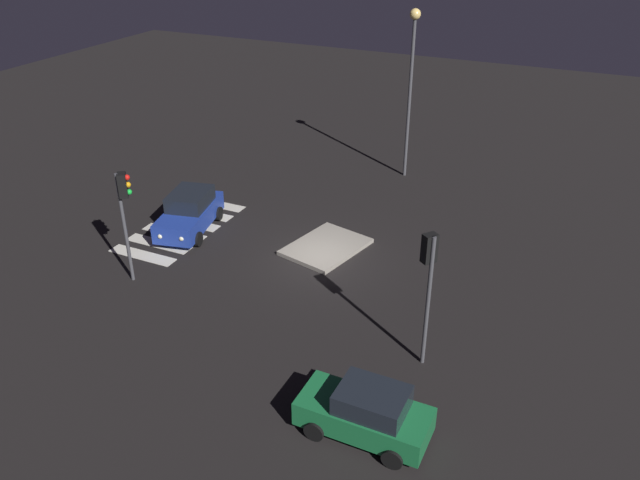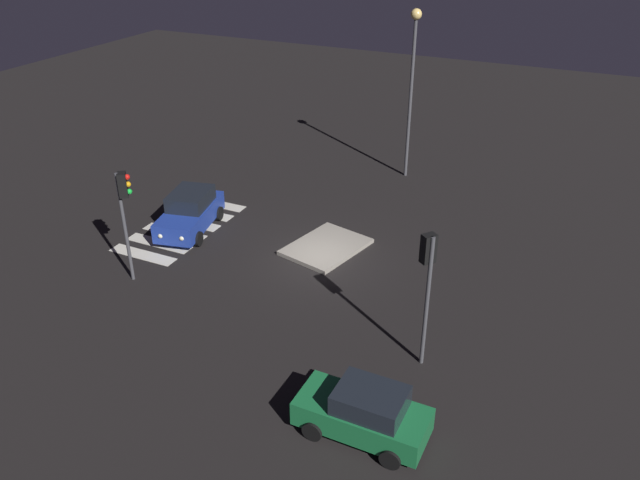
{
  "view_description": "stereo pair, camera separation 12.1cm",
  "coord_description": "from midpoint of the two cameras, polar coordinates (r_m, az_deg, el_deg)",
  "views": [
    {
      "loc": [
        21.24,
        9.85,
        13.79
      ],
      "look_at": [
        0.0,
        0.0,
        1.0
      ],
      "focal_mm": 35.45,
      "sensor_mm": 36.0,
      "label": 1
    },
    {
      "loc": [
        21.19,
        9.96,
        13.79
      ],
      "look_at": [
        0.0,
        0.0,
        1.0
      ],
      "focal_mm": 35.45,
      "sensor_mm": 36.0,
      "label": 2
    }
  ],
  "objects": [
    {
      "name": "traffic_light_north",
      "position": [
        19.92,
        9.59,
        -2.51
      ],
      "size": [
        0.54,
        0.53,
        4.79
      ],
      "rotation": [
        0.0,
        0.0,
        -2.24
      ],
      "color": "#47474C",
      "rests_on": "ground"
    },
    {
      "name": "traffic_light_east",
      "position": [
        25.35,
        -17.4,
        3.39
      ],
      "size": [
        0.54,
        0.53,
        4.66
      ],
      "rotation": [
        0.0,
        0.0,
        2.2
      ],
      "color": "#47474C",
      "rests_on": "ground"
    },
    {
      "name": "car_blue",
      "position": [
        29.85,
        -11.8,
        2.46
      ],
      "size": [
        4.53,
        2.7,
        1.87
      ],
      "rotation": [
        0.0,
        0.0,
        0.22
      ],
      "color": "#1E389E",
      "rests_on": "ground"
    },
    {
      "name": "car_green",
      "position": [
        18.72,
        3.96,
        -15.27
      ],
      "size": [
        1.86,
        3.89,
        1.68
      ],
      "rotation": [
        0.0,
        0.0,
        -1.58
      ],
      "color": "#196B38",
      "rests_on": "ground"
    },
    {
      "name": "street_lamp",
      "position": [
        34.12,
        8.16,
        15.08
      ],
      "size": [
        0.56,
        0.56,
        8.9
      ],
      "color": "#47474C",
      "rests_on": "ground"
    },
    {
      "name": "ground_plane",
      "position": [
        27.17,
        -0.13,
        -1.85
      ],
      "size": [
        80.0,
        80.0,
        0.0
      ],
      "primitive_type": "plane",
      "color": "black"
    },
    {
      "name": "traffic_island",
      "position": [
        28.02,
        0.43,
        -0.62
      ],
      "size": [
        4.11,
        3.45,
        0.18
      ],
      "color": "gray",
      "rests_on": "ground"
    },
    {
      "name": "crosswalk_near",
      "position": [
        30.55,
        -12.5,
        1.1
      ],
      "size": [
        6.45,
        3.2,
        0.02
      ],
      "color": "silver",
      "rests_on": "ground"
    }
  ]
}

